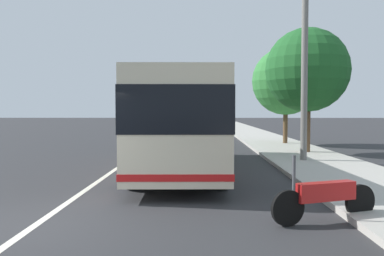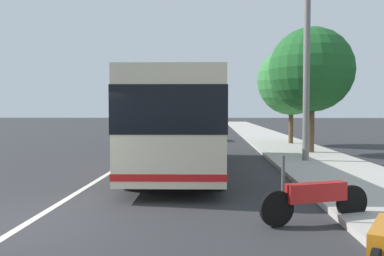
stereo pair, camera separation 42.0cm
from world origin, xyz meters
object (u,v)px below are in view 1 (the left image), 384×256
Objects in this scene: motorcycle_angled at (325,196)px; utility_pole at (305,50)px; roadside_tree_far_block at (286,81)px; car_far_distant at (185,130)px; roadside_tree_mid_block at (307,70)px; coach_bus at (180,119)px; car_ahead_same_lane at (193,123)px.

motorcycle_angled is 9.65m from utility_pole.
roadside_tree_far_block is 0.66× the size of utility_pole.
motorcycle_angled is 21.36m from car_far_distant.
motorcycle_angled is at bearing 170.80° from roadside_tree_far_block.
roadside_tree_mid_block is (-9.24, -6.03, 3.23)m from car_far_distant.
roadside_tree_mid_block is at bearing -123.96° from motorcycle_angled.
utility_pole reaches higher than roadside_tree_mid_block.
coach_bus is 4.95× the size of motorcycle_angled.
roadside_tree_mid_block is at bearing -16.18° from utility_pole.
coach_bus reaches higher than car_ahead_same_lane.
roadside_tree_far_block is (5.28, -0.09, -0.15)m from roadside_tree_mid_block.
roadside_tree_mid_block is (11.86, -2.69, 3.48)m from motorcycle_angled.
utility_pole is at bearing 173.12° from roadside_tree_far_block.
motorcycle_angled is at bearing 167.23° from roadside_tree_mid_block.
roadside_tree_far_block is at bearing -127.27° from car_far_distant.
coach_bus is at bearing 132.53° from roadside_tree_mid_block.
roadside_tree_mid_block is 0.67× the size of utility_pole.
motorcycle_angled is 0.46× the size of car_ahead_same_lane.
coach_bus reaches higher than motorcycle_angled.
coach_bus is 32.54m from car_ahead_same_lane.
roadside_tree_mid_block is 5.28m from roadside_tree_far_block.
car_ahead_same_lane is at bearing 14.96° from roadside_tree_far_block.
car_ahead_same_lane is at bearing -106.66° from motorcycle_angled.
car_ahead_same_lane is at bearing -1.52° from coach_bus.
roadside_tree_far_block reaches higher than motorcycle_angled.
motorcycle_angled is 12.65m from roadside_tree_mid_block.
car_ahead_same_lane is 0.81× the size of roadside_tree_far_block.
coach_bus is at bearing 112.78° from utility_pole.
car_far_distant is 0.76× the size of roadside_tree_mid_block.
car_ahead_same_lane is at bearing 9.04° from utility_pole.
utility_pole is (-30.52, -4.85, 3.72)m from car_ahead_same_lane.
motorcycle_angled is at bearing -175.33° from car_far_distant.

